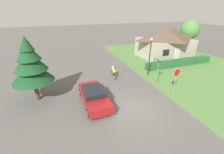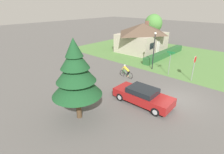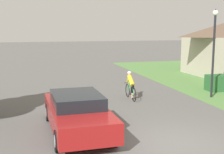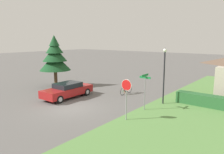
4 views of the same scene
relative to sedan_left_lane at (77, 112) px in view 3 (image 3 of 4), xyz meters
The scene contains 4 objects.
ground_plane 3.33m from the sedan_left_lane, 35.59° to the right, with size 140.00×140.00×0.00m, color #5B5956.
sedan_left_lane is the anchor object (origin of this frame).
cyclist 5.47m from the sedan_left_lane, 51.84° to the left, with size 0.44×1.79×1.40m.
street_lamp 8.61m from the sedan_left_lane, 25.19° to the left, with size 0.29×0.29×4.52m.
Camera 3 is at (-4.17, -8.53, 3.62)m, focal length 50.00 mm.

